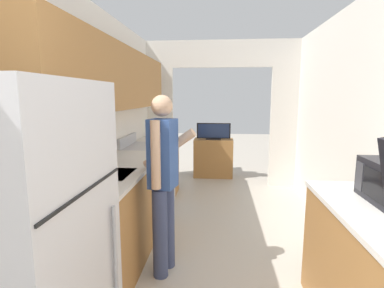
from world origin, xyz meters
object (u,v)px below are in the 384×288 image
Objects in this scene: range_oven at (149,177)px; tv_cabinet at (213,158)px; person at (163,181)px; knife at (150,140)px; television at (214,131)px; refrigerator at (14,264)px.

range_oven is 2.01m from tv_cabinet.
knife is at bearing 28.25° from person.
television reaches higher than tv_cabinet.
refrigerator reaches higher than person.
television is (0.00, -0.04, 0.52)m from tv_cabinet.
refrigerator reaches higher than television.
range_oven reaches higher than tv_cabinet.
person is 5.44× the size of knife.
refrigerator is 1.04× the size of person.
knife is at bearing 92.48° from refrigerator.
television is at bearing 5.71° from person.
person is at bearing -96.30° from television.
refrigerator reaches higher than tv_cabinet.
television is at bearing 80.14° from refrigerator.
tv_cabinet is at bearing 90.00° from television.
person is (0.43, 1.31, 0.02)m from refrigerator.
person is at bearing -38.69° from knife.
person is (0.49, -1.48, 0.39)m from range_oven.
tv_cabinet is (0.36, 3.30, -0.47)m from person.
knife is at bearing -125.31° from tv_cabinet.
refrigerator is at bearing 173.63° from person.
knife is (-0.08, 0.50, 0.45)m from range_oven.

